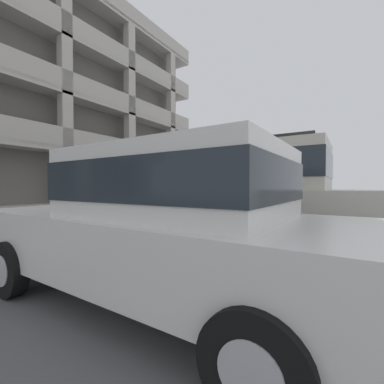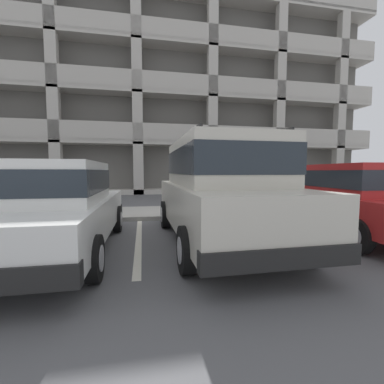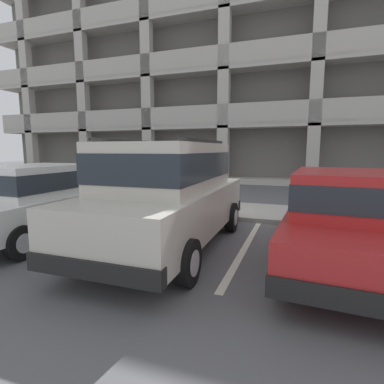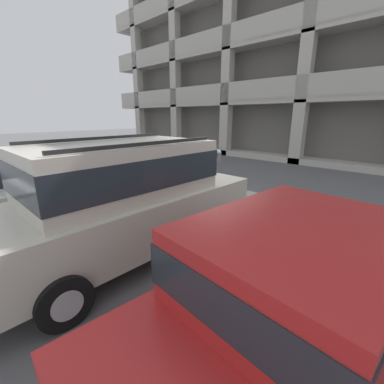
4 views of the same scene
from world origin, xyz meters
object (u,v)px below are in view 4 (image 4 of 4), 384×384
Objects in this scene: silver_suv at (125,196)px; parking_garage at (343,52)px; parking_meter_near at (214,165)px; red_sedan at (53,183)px; dark_hatchback at (303,288)px.

parking_garage reaches higher than silver_suv.
parking_meter_near is (-0.20, 2.59, 0.15)m from silver_suv.
silver_suv is 1.07× the size of red_sedan.
red_sedan is 3.91m from parking_meter_near.
dark_hatchback is 4.11m from parking_meter_near.
parking_garage reaches higher than parking_meter_near.
dark_hatchback is 17.65m from parking_garage.
dark_hatchback is at bearing 3.22° from red_sedan.
red_sedan is 5.91m from dark_hatchback.
silver_suv reaches higher than red_sedan.
silver_suv is 0.15× the size of parking_garage.
silver_suv is at bearing -175.17° from dark_hatchback.
parking_garage is at bearing 109.91° from dark_hatchback.
silver_suv is 3.20× the size of parking_meter_near.
dark_hatchback is at bearing -73.81° from parking_garage.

